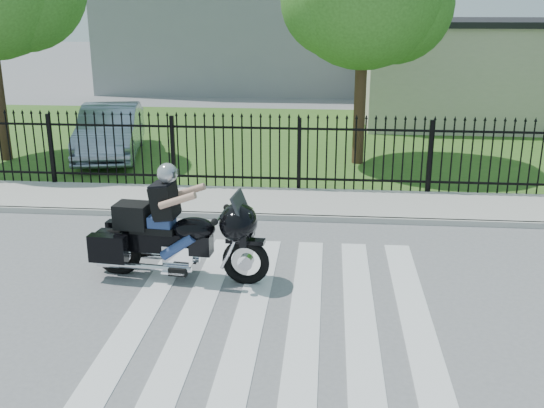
{
  "coord_description": "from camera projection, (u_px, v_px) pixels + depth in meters",
  "views": [
    {
      "loc": [
        0.67,
        -8.49,
        4.4
      ],
      "look_at": [
        -0.28,
        2.0,
        1.0
      ],
      "focal_mm": 42.0,
      "sensor_mm": 36.0,
      "label": 1
    }
  ],
  "objects": [
    {
      "name": "crosswalk",
      "position": [
        278.0,
        309.0,
        9.45
      ],
      "size": [
        5.0,
        5.5,
        0.01
      ],
      "primitive_type": null,
      "color": "silver",
      "rests_on": "ground"
    },
    {
      "name": "ground",
      "position": [
        278.0,
        309.0,
        9.46
      ],
      "size": [
        120.0,
        120.0,
        0.0
      ],
      "primitive_type": "plane",
      "color": "slate",
      "rests_on": "ground"
    },
    {
      "name": "building_low",
      "position": [
        502.0,
        74.0,
        23.48
      ],
      "size": [
        10.0,
        6.0,
        3.5
      ],
      "primitive_type": "cube",
      "color": "beige",
      "rests_on": "ground"
    },
    {
      "name": "curb",
      "position": [
        294.0,
        218.0,
        13.23
      ],
      "size": [
        40.0,
        0.12,
        0.12
      ],
      "primitive_type": "cube",
      "color": "#ADAAA3",
      "rests_on": "ground"
    },
    {
      "name": "grass_strip",
      "position": [
        308.0,
        140.0,
        20.83
      ],
      "size": [
        40.0,
        12.0,
        0.02
      ],
      "primitive_type": "cube",
      "color": "#335F20",
      "rests_on": "ground"
    },
    {
      "name": "sidewalk",
      "position": [
        296.0,
        203.0,
        14.18
      ],
      "size": [
        40.0,
        2.0,
        0.12
      ],
      "primitive_type": "cube",
      "color": "#ADAAA3",
      "rests_on": "ground"
    },
    {
      "name": "iron_fence",
      "position": [
        299.0,
        156.0,
        14.86
      ],
      "size": [
        26.0,
        0.04,
        1.8
      ],
      "color": "black",
      "rests_on": "ground"
    },
    {
      "name": "motorcycle_rider",
      "position": [
        174.0,
        231.0,
        10.3
      ],
      "size": [
        3.01,
        1.12,
        1.99
      ],
      "rotation": [
        0.0,
        0.0,
        -0.1
      ],
      "color": "black",
      "rests_on": "ground"
    },
    {
      "name": "building_low_roof",
      "position": [
        508.0,
        22.0,
        22.91
      ],
      "size": [
        10.2,
        6.2,
        0.2
      ],
      "primitive_type": "cube",
      "color": "black",
      "rests_on": "building_low"
    },
    {
      "name": "parked_car",
      "position": [
        110.0,
        131.0,
        18.35
      ],
      "size": [
        2.44,
        4.73,
        1.48
      ],
      "primitive_type": "imported",
      "rotation": [
        0.0,
        0.0,
        0.2
      ],
      "color": "#8E9CB3",
      "rests_on": "grass_strip"
    }
  ]
}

